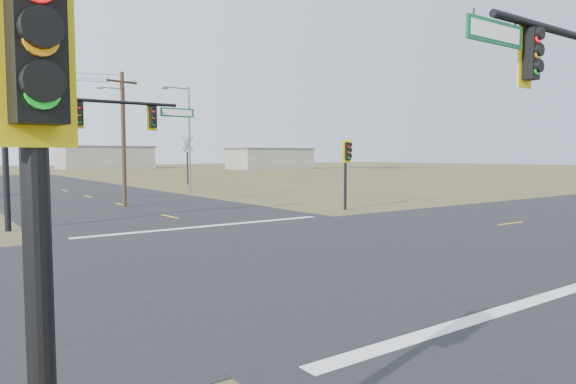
{
  "coord_description": "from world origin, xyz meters",
  "views": [
    {
      "loc": [
        -10.57,
        -13.37,
        3.26
      ],
      "look_at": [
        -0.24,
        1.0,
        1.97
      ],
      "focal_mm": 32.0,
      "sensor_mm": 36.0,
      "label": 1
    }
  ],
  "objects_px": {
    "utility_pole_near": "(123,137)",
    "streetlight_b": "(123,129)",
    "pedestal_signal_ne": "(347,158)",
    "bare_tree_c": "(187,143)",
    "mast_arm_far": "(83,125)",
    "streetlight_a": "(187,133)",
    "pedestal_signal_sw": "(37,137)"
  },
  "relations": [
    {
      "from": "mast_arm_far",
      "to": "pedestal_signal_ne",
      "type": "bearing_deg",
      "value": -16.74
    },
    {
      "from": "bare_tree_c",
      "to": "mast_arm_far",
      "type": "bearing_deg",
      "value": -122.72
    },
    {
      "from": "streetlight_a",
      "to": "pedestal_signal_sw",
      "type": "bearing_deg",
      "value": -134.49
    },
    {
      "from": "pedestal_signal_ne",
      "to": "utility_pole_near",
      "type": "relative_size",
      "value": 0.5
    },
    {
      "from": "pedestal_signal_sw",
      "to": "bare_tree_c",
      "type": "distance_m",
      "value": 53.98
    },
    {
      "from": "pedestal_signal_ne",
      "to": "streetlight_b",
      "type": "distance_m",
      "value": 37.09
    },
    {
      "from": "utility_pole_near",
      "to": "streetlight_a",
      "type": "xyz_separation_m",
      "value": [
        8.74,
        9.71,
        0.78
      ]
    },
    {
      "from": "pedestal_signal_sw",
      "to": "streetlight_a",
      "type": "distance_m",
      "value": 42.22
    },
    {
      "from": "mast_arm_far",
      "to": "streetlight_b",
      "type": "xyz_separation_m",
      "value": [
        13.07,
        34.83,
        1.58
      ]
    },
    {
      "from": "streetlight_b",
      "to": "bare_tree_c",
      "type": "bearing_deg",
      "value": -45.0
    },
    {
      "from": "pedestal_signal_ne",
      "to": "utility_pole_near",
      "type": "xyz_separation_m",
      "value": [
        -10.11,
        9.47,
        1.32
      ]
    },
    {
      "from": "mast_arm_far",
      "to": "bare_tree_c",
      "type": "relative_size",
      "value": 1.52
    },
    {
      "from": "streetlight_b",
      "to": "utility_pole_near",
      "type": "bearing_deg",
      "value": -97.13
    },
    {
      "from": "mast_arm_far",
      "to": "pedestal_signal_ne",
      "type": "distance_m",
      "value": 14.57
    },
    {
      "from": "pedestal_signal_sw",
      "to": "streetlight_a",
      "type": "height_order",
      "value": "streetlight_a"
    },
    {
      "from": "mast_arm_far",
      "to": "streetlight_a",
      "type": "xyz_separation_m",
      "value": [
        12.96,
        17.08,
        0.55
      ]
    },
    {
      "from": "streetlight_b",
      "to": "bare_tree_c",
      "type": "height_order",
      "value": "streetlight_b"
    },
    {
      "from": "pedestal_signal_sw",
      "to": "streetlight_b",
      "type": "height_order",
      "value": "streetlight_b"
    },
    {
      "from": "streetlight_a",
      "to": "streetlight_b",
      "type": "bearing_deg",
      "value": 71.13
    },
    {
      "from": "pedestal_signal_ne",
      "to": "pedestal_signal_sw",
      "type": "xyz_separation_m",
      "value": [
        -19.84,
        -18.75,
        0.31
      ]
    },
    {
      "from": "streetlight_a",
      "to": "mast_arm_far",
      "type": "bearing_deg",
      "value": -145.73
    },
    {
      "from": "streetlight_b",
      "to": "bare_tree_c",
      "type": "distance_m",
      "value": 8.66
    },
    {
      "from": "mast_arm_far",
      "to": "pedestal_signal_sw",
      "type": "xyz_separation_m",
      "value": [
        -5.5,
        -20.85,
        -1.23
      ]
    },
    {
      "from": "streetlight_a",
      "to": "bare_tree_c",
      "type": "xyz_separation_m",
      "value": [
        4.9,
        10.72,
        -0.6
      ]
    },
    {
      "from": "pedestal_signal_sw",
      "to": "streetlight_b",
      "type": "distance_m",
      "value": 58.76
    },
    {
      "from": "mast_arm_far",
      "to": "bare_tree_c",
      "type": "xyz_separation_m",
      "value": [
        17.86,
        27.8,
        -0.05
      ]
    },
    {
      "from": "utility_pole_near",
      "to": "streetlight_b",
      "type": "distance_m",
      "value": 28.91
    },
    {
      "from": "mast_arm_far",
      "to": "bare_tree_c",
      "type": "height_order",
      "value": "mast_arm_far"
    },
    {
      "from": "pedestal_signal_ne",
      "to": "bare_tree_c",
      "type": "bearing_deg",
      "value": 98.93
    },
    {
      "from": "utility_pole_near",
      "to": "pedestal_signal_sw",
      "type": "bearing_deg",
      "value": -109.01
    },
    {
      "from": "streetlight_a",
      "to": "streetlight_b",
      "type": "distance_m",
      "value": 17.78
    },
    {
      "from": "streetlight_a",
      "to": "streetlight_b",
      "type": "relative_size",
      "value": 0.83
    }
  ]
}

